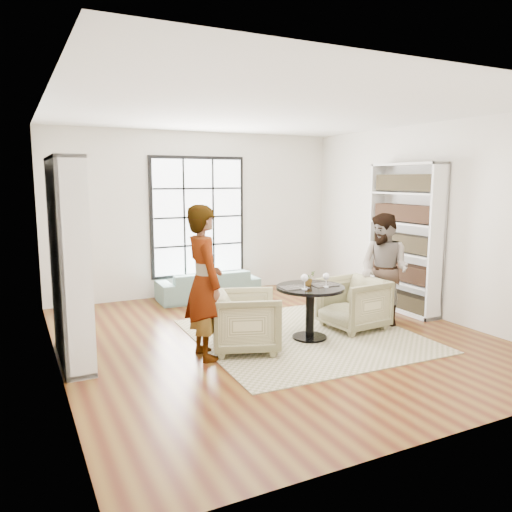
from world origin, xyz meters
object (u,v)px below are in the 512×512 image
pedestal_table (310,301)px  sofa (208,285)px  armchair_right (353,304)px  wine_glass_right (326,277)px  person_left (204,282)px  wine_glass_left (305,278)px  armchair_left (246,321)px  person_right (384,269)px  flower_centerpiece (308,278)px

pedestal_table → sofa: size_ratio=0.51×
armchair_right → wine_glass_right: size_ratio=4.24×
person_left → wine_glass_left: (1.34, -0.11, -0.05)m
armchair_left → wine_glass_right: 1.23m
pedestal_table → armchair_left: bearing=-179.3°
wine_glass_right → armchair_left: bearing=174.0°
wine_glass_right → person_right: bearing=11.9°
wine_glass_right → flower_centerpiece: flower_centerpiece is taller
sofa → armchair_left: (-0.54, -2.75, 0.11)m
sofa → person_right: bearing=126.3°
armchair_right → wine_glass_left: 1.14m
person_right → flower_centerpiece: 1.35m
armchair_right → flower_centerpiece: 0.92m
wine_glass_left → flower_centerpiece: 0.28m
armchair_right → person_left: person_left is taller
person_right → wine_glass_right: bearing=-91.9°
sofa → person_right: 3.21m
armchair_left → wine_glass_left: 0.94m
flower_centerpiece → person_left: bearing=-176.7°
sofa → wine_glass_right: size_ratio=9.33×
wine_glass_left → armchair_right: bearing=14.3°
armchair_right → flower_centerpiece: size_ratio=4.21×
sofa → person_right: size_ratio=1.09×
person_left → flower_centerpiece: size_ratio=9.56×
person_left → flower_centerpiece: (1.52, 0.09, -0.10)m
flower_centerpiece → wine_glass_right: bearing=-54.5°
armchair_left → wine_glass_right: wine_glass_right is taller
armchair_right → person_right: bearing=85.5°
wine_glass_right → flower_centerpiece: size_ratio=0.99×
armchair_left → armchair_right: size_ratio=1.01×
wine_glass_right → armchair_right: bearing=21.3°
pedestal_table → wine_glass_right: bearing=-38.4°
armchair_left → armchair_right: (1.77, 0.14, -0.00)m
flower_centerpiece → armchair_right: bearing=3.5°
pedestal_table → armchair_right: 0.84m
armchair_right → person_left: 2.39m
pedestal_table → person_right: size_ratio=0.55×
sofa → person_right: (1.78, -2.61, 0.56)m
armchair_left → flower_centerpiece: flower_centerpiece is taller
armchair_right → wine_glass_right: wine_glass_right is taller
person_right → wine_glass_left: person_right is taller
armchair_left → person_right: 2.37m
wine_glass_right → person_left: bearing=176.0°
sofa → person_left: bearing=70.4°
armchair_left → armchair_right: bearing=-65.8°
wine_glass_right → flower_centerpiece: 0.26m
pedestal_table → armchair_left: armchair_left is taller
person_left → wine_glass_right: (1.67, -0.12, -0.06)m
armchair_right → wine_glass_left: size_ratio=3.98×
sofa → armchair_right: size_ratio=2.20×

